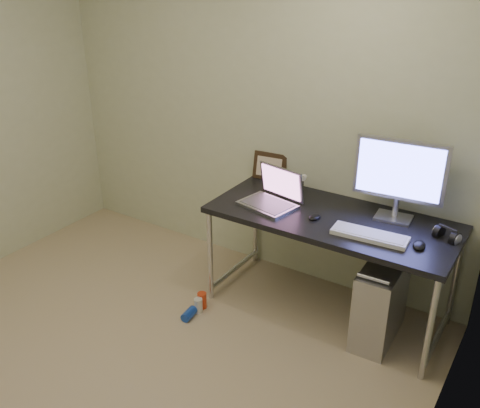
% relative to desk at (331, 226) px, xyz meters
% --- Properties ---
extents(floor, '(3.50, 3.50, 0.00)m').
position_rel_desk_xyz_m(floor, '(-0.84, -1.39, -0.67)').
color(floor, tan).
rests_on(floor, ground).
extents(wall_back, '(3.50, 0.02, 2.50)m').
position_rel_desk_xyz_m(wall_back, '(-0.84, 0.36, 0.58)').
color(wall_back, beige).
rests_on(wall_back, ground).
extents(wall_right, '(0.02, 3.50, 2.50)m').
position_rel_desk_xyz_m(wall_right, '(0.91, -1.39, 0.58)').
color(wall_right, beige).
rests_on(wall_right, ground).
extents(desk, '(1.63, 0.71, 0.75)m').
position_rel_desk_xyz_m(desk, '(0.00, 0.00, 0.00)').
color(desk, black).
rests_on(desk, ground).
extents(tower_computer, '(0.25, 0.53, 0.58)m').
position_rel_desk_xyz_m(tower_computer, '(0.41, -0.08, -0.40)').
color(tower_computer, '#BBBCC1').
rests_on(tower_computer, ground).
extents(cable_a, '(0.01, 0.16, 0.69)m').
position_rel_desk_xyz_m(cable_a, '(0.36, 0.31, -0.27)').
color(cable_a, black).
rests_on(cable_a, ground).
extents(cable_b, '(0.02, 0.11, 0.71)m').
position_rel_desk_xyz_m(cable_b, '(0.45, 0.29, -0.29)').
color(cable_b, black).
rests_on(cable_b, ground).
extents(can_red, '(0.07, 0.07, 0.12)m').
position_rel_desk_xyz_m(can_red, '(-0.76, -0.46, -0.61)').
color(can_red, red).
rests_on(can_red, ground).
extents(can_white, '(0.07, 0.07, 0.11)m').
position_rel_desk_xyz_m(can_white, '(-0.75, -0.51, -0.62)').
color(can_white, silver).
rests_on(can_white, ground).
extents(can_blue, '(0.08, 0.13, 0.07)m').
position_rel_desk_xyz_m(can_blue, '(-0.76, -0.61, -0.64)').
color(can_blue, '#1A43B7').
rests_on(can_blue, ground).
extents(laptop, '(0.42, 0.37, 0.25)m').
position_rel_desk_xyz_m(laptop, '(-0.43, -0.04, 0.14)').
color(laptop, '#ADAEB5').
rests_on(laptop, desk).
extents(monitor, '(0.58, 0.19, 0.54)m').
position_rel_desk_xyz_m(monitor, '(0.35, 0.19, 0.39)').
color(monitor, '#ADAEB5').
rests_on(monitor, desk).
extents(keyboard, '(0.47, 0.18, 0.03)m').
position_rel_desk_xyz_m(keyboard, '(0.31, -0.15, 0.09)').
color(keyboard, silver).
rests_on(keyboard, desk).
extents(mouse_right, '(0.10, 0.13, 0.04)m').
position_rel_desk_xyz_m(mouse_right, '(0.60, -0.10, 0.10)').
color(mouse_right, black).
rests_on(mouse_right, desk).
extents(mouse_left, '(0.07, 0.11, 0.04)m').
position_rel_desk_xyz_m(mouse_left, '(-0.08, -0.09, 0.09)').
color(mouse_left, black).
rests_on(mouse_left, desk).
extents(headphones, '(0.18, 0.10, 0.10)m').
position_rel_desk_xyz_m(headphones, '(0.71, 0.08, 0.10)').
color(headphones, black).
rests_on(headphones, desk).
extents(picture_frame, '(0.27, 0.11, 0.21)m').
position_rel_desk_xyz_m(picture_frame, '(-0.67, 0.33, 0.18)').
color(picture_frame, black).
rests_on(picture_frame, desk).
extents(webcam, '(0.04, 0.03, 0.13)m').
position_rel_desk_xyz_m(webcam, '(-0.35, 0.26, 0.17)').
color(webcam, silver).
rests_on(webcam, desk).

